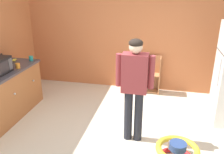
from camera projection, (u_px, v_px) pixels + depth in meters
name	position (u px, v px, depth m)	size (l,w,h in m)	color
ground_plane	(117.00, 145.00, 3.74)	(12.00, 12.00, 0.00)	beige
back_wall	(137.00, 32.00, 5.38)	(5.20, 0.06, 2.70)	#C26F42
kitchen_counter	(0.00, 98.00, 4.27)	(0.65, 1.94, 0.90)	#A46437
bookshelf	(140.00, 76.00, 5.53)	(0.80, 0.28, 0.85)	#B7794B
standing_person	(134.00, 83.00, 3.54)	(0.57, 0.22, 1.64)	#21242D
baby_walker	(177.00, 153.00, 3.32)	(0.60, 0.60, 0.32)	red
banana_bunch	(14.00, 60.00, 4.80)	(0.12, 0.16, 0.04)	yellow
amber_bottle	(3.00, 61.00, 4.49)	(0.07, 0.07, 0.25)	#9E661E
teal_cup	(31.00, 58.00, 4.84)	(0.08, 0.08, 0.10)	teal
orange_cup	(18.00, 66.00, 4.39)	(0.08, 0.08, 0.10)	orange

